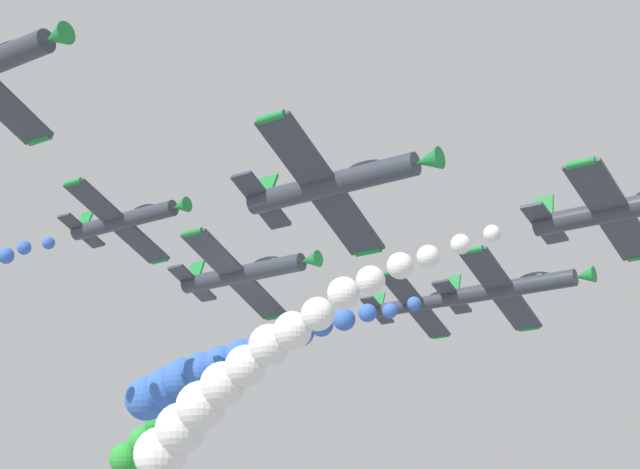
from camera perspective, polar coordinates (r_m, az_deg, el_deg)
The scene contains 9 objects.
airplane_lead at distance 52.47m, azimuth 16.93°, elevation 1.43°, with size 9.37×10.35×3.15m.
smoke_trail_lead at distance 64.04m, azimuth -5.37°, elevation -8.80°, with size 4.97×27.56×11.92m.
airplane_left_inner at distance 65.70m, azimuth 10.80°, elevation -3.00°, with size 9.12×10.35×3.58m.
smoke_trail_left_inner at distance 78.02m, azimuth -6.65°, elevation -7.79°, with size 3.57×26.46×6.40m.
airplane_right_inner at distance 46.64m, azimuth 0.79°, elevation 2.93°, with size 8.81×10.35×4.38m.
airplane_left_outer at distance 62.30m, azimuth -4.35°, elevation -2.21°, with size 9.07×10.35×3.72m.
airplane_right_outer at distance 80.81m, azimuth 5.85°, elevation -3.91°, with size 9.07×10.35×3.73m.
smoke_trail_right_outer at distance 95.66m, azimuth -8.33°, elevation -10.14°, with size 4.31×28.04×11.77m.
airplane_high_slot at distance 69.50m, azimuth -11.04°, elevation 0.82°, with size 9.14×10.35×3.53m.
Camera 1 is at (47.09, 30.67, 65.55)m, focal length 56.16 mm.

